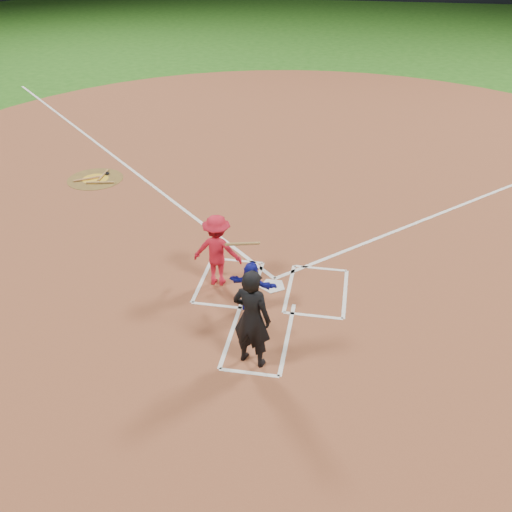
% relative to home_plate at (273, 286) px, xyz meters
% --- Properties ---
extents(ground, '(120.00, 120.00, 0.00)m').
position_rel_home_plate_xyz_m(ground, '(0.00, 0.00, -0.02)').
color(ground, '#235A16').
rests_on(ground, ground).
extents(home_plate_dirt, '(28.00, 28.00, 0.01)m').
position_rel_home_plate_xyz_m(home_plate_dirt, '(0.00, 6.00, -0.01)').
color(home_plate_dirt, brown).
rests_on(home_plate_dirt, ground).
extents(home_plate, '(0.60, 0.60, 0.02)m').
position_rel_home_plate_xyz_m(home_plate, '(0.00, 0.00, 0.00)').
color(home_plate, silver).
rests_on(home_plate, home_plate_dirt).
extents(on_deck_circle, '(1.70, 1.70, 0.01)m').
position_rel_home_plate_xyz_m(on_deck_circle, '(-6.27, 4.84, -0.00)').
color(on_deck_circle, brown).
rests_on(on_deck_circle, home_plate_dirt).
extents(on_deck_logo, '(0.80, 0.80, 0.00)m').
position_rel_home_plate_xyz_m(on_deck_logo, '(-6.27, 4.84, 0.00)').
color(on_deck_logo, gold).
rests_on(on_deck_logo, on_deck_circle).
extents(on_deck_bat_a, '(0.11, 0.84, 0.06)m').
position_rel_home_plate_xyz_m(on_deck_bat_a, '(-6.12, 5.09, 0.03)').
color(on_deck_bat_a, '#A8773D').
rests_on(on_deck_bat_a, on_deck_circle).
extents(on_deck_bat_b, '(0.72, 0.54, 0.06)m').
position_rel_home_plate_xyz_m(on_deck_bat_b, '(-6.47, 4.74, 0.03)').
color(on_deck_bat_b, '#A5693C').
rests_on(on_deck_bat_b, on_deck_circle).
extents(on_deck_bat_c, '(0.83, 0.25, 0.06)m').
position_rel_home_plate_xyz_m(on_deck_bat_c, '(-5.97, 4.54, 0.03)').
color(on_deck_bat_c, olive).
rests_on(on_deck_bat_c, on_deck_circle).
extents(bat_weight_donut, '(0.19, 0.19, 0.05)m').
position_rel_home_plate_xyz_m(bat_weight_donut, '(-6.07, 5.24, 0.03)').
color(bat_weight_donut, black).
rests_on(bat_weight_donut, on_deck_circle).
extents(catcher, '(1.07, 0.49, 1.11)m').
position_rel_home_plate_xyz_m(catcher, '(-0.31, -0.89, 0.55)').
color(catcher, '#121695').
rests_on(catcher, home_plate_dirt).
extents(umpire, '(0.82, 0.65, 1.97)m').
position_rel_home_plate_xyz_m(umpire, '(-0.01, -2.48, 0.98)').
color(umpire, black).
rests_on(umpire, home_plate_dirt).
extents(chalk_markings, '(28.35, 17.32, 0.01)m').
position_rel_home_plate_xyz_m(chalk_markings, '(0.00, 5.29, -0.01)').
color(chalk_markings, white).
rests_on(chalk_markings, home_plate_dirt).
extents(batter_at_plate, '(1.47, 0.76, 1.65)m').
position_rel_home_plate_xyz_m(batter_at_plate, '(-1.21, -0.06, 0.82)').
color(batter_at_plate, red).
rests_on(batter_at_plate, home_plate_dirt).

